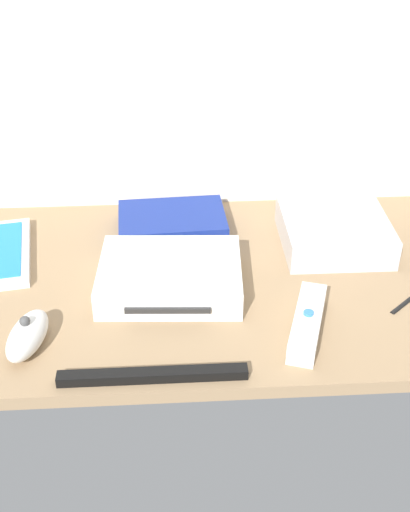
{
  "coord_description": "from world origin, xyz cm",
  "views": [
    {
      "loc": [
        -4.95,
        -81.84,
        58.58
      ],
      "look_at": [
        0.0,
        0.0,
        4.0
      ],
      "focal_mm": 45.72,
      "sensor_mm": 36.0,
      "label": 1
    }
  ],
  "objects_px": {
    "network_router": "(172,223)",
    "sensor_bar": "(153,375)",
    "remote_nunchuk": "(28,335)",
    "game_console": "(170,276)",
    "stylus_pen": "(409,298)",
    "remote_wand": "(307,323)",
    "mini_computer": "(334,230)"
  },
  "relations": [
    {
      "from": "network_router",
      "to": "remote_nunchuk",
      "type": "height_order",
      "value": "remote_nunchuk"
    },
    {
      "from": "network_router",
      "to": "stylus_pen",
      "type": "relative_size",
      "value": 2.07
    },
    {
      "from": "remote_nunchuk",
      "to": "stylus_pen",
      "type": "relative_size",
      "value": 1.19
    },
    {
      "from": "stylus_pen",
      "to": "sensor_bar",
      "type": "bearing_deg",
      "value": -159.42
    },
    {
      "from": "mini_computer",
      "to": "remote_nunchuk",
      "type": "relative_size",
      "value": 1.59
    },
    {
      "from": "game_console",
      "to": "stylus_pen",
      "type": "bearing_deg",
      "value": -5.1
    },
    {
      "from": "game_console",
      "to": "stylus_pen",
      "type": "relative_size",
      "value": 2.43
    },
    {
      "from": "network_router",
      "to": "remote_nunchuk",
      "type": "xyz_separation_m",
      "value": [
        -0.2,
        -0.29,
        0.0
      ]
    },
    {
      "from": "network_router",
      "to": "stylus_pen",
      "type": "xyz_separation_m",
      "value": [
        0.34,
        -0.22,
        -0.01
      ]
    },
    {
      "from": "mini_computer",
      "to": "sensor_bar",
      "type": "distance_m",
      "value": 0.42
    },
    {
      "from": "mini_computer",
      "to": "network_router",
      "type": "xyz_separation_m",
      "value": [
        -0.27,
        0.06,
        -0.01
      ]
    },
    {
      "from": "stylus_pen",
      "to": "remote_nunchuk",
      "type": "bearing_deg",
      "value": -172.71
    },
    {
      "from": "remote_nunchuk",
      "to": "network_router",
      "type": "bearing_deg",
      "value": 68.33
    },
    {
      "from": "mini_computer",
      "to": "remote_wand",
      "type": "xyz_separation_m",
      "value": [
        -0.09,
        -0.22,
        -0.01
      ]
    },
    {
      "from": "game_console",
      "to": "mini_computer",
      "type": "relative_size",
      "value": 1.28
    },
    {
      "from": "game_console",
      "to": "mini_computer",
      "type": "distance_m",
      "value": 0.29
    },
    {
      "from": "game_console",
      "to": "sensor_bar",
      "type": "xyz_separation_m",
      "value": [
        -0.03,
        -0.19,
        -0.01
      ]
    },
    {
      "from": "game_console",
      "to": "sensor_bar",
      "type": "bearing_deg",
      "value": -94.18
    },
    {
      "from": "mini_computer",
      "to": "network_router",
      "type": "bearing_deg",
      "value": 168.08
    },
    {
      "from": "remote_wand",
      "to": "sensor_bar",
      "type": "height_order",
      "value": "remote_wand"
    },
    {
      "from": "network_router",
      "to": "sensor_bar",
      "type": "distance_m",
      "value": 0.36
    },
    {
      "from": "game_console",
      "to": "remote_wand",
      "type": "relative_size",
      "value": 1.44
    },
    {
      "from": "remote_wand",
      "to": "sensor_bar",
      "type": "relative_size",
      "value": 0.63
    },
    {
      "from": "remote_wand",
      "to": "network_router",
      "type": "bearing_deg",
      "value": 141.36
    },
    {
      "from": "remote_nunchuk",
      "to": "stylus_pen",
      "type": "bearing_deg",
      "value": 20.23
    },
    {
      "from": "game_console",
      "to": "stylus_pen",
      "type": "distance_m",
      "value": 0.35
    },
    {
      "from": "game_console",
      "to": "remote_nunchuk",
      "type": "xyz_separation_m",
      "value": [
        -0.19,
        -0.12,
        -0.0
      ]
    },
    {
      "from": "game_console",
      "to": "mini_computer",
      "type": "xyz_separation_m",
      "value": [
        0.27,
        0.11,
        0.0
      ]
    },
    {
      "from": "network_router",
      "to": "sensor_bar",
      "type": "height_order",
      "value": "network_router"
    },
    {
      "from": "game_console",
      "to": "network_router",
      "type": "relative_size",
      "value": 1.18
    },
    {
      "from": "remote_nunchuk",
      "to": "stylus_pen",
      "type": "distance_m",
      "value": 0.55
    },
    {
      "from": "remote_wand",
      "to": "sensor_bar",
      "type": "xyz_separation_m",
      "value": [
        -0.21,
        -0.08,
        -0.01
      ]
    }
  ]
}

